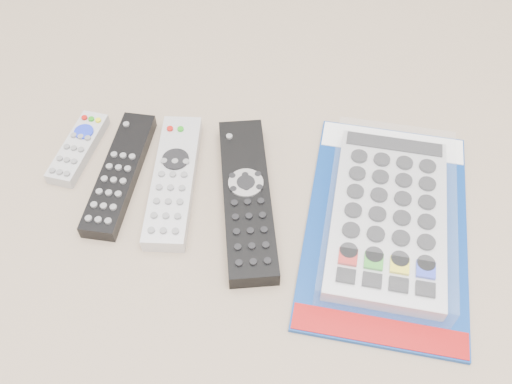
# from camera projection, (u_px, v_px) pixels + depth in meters

# --- Properties ---
(remote_small_grey) EXTENTS (0.06, 0.13, 0.02)m
(remote_small_grey) POSITION_uv_depth(u_px,v_px,m) (78.00, 148.00, 0.80)
(remote_small_grey) COLOR #A9A9AB
(remote_small_grey) RESTS_ON ground
(remote_slim_black) EXTENTS (0.06, 0.21, 0.02)m
(remote_slim_black) POSITION_uv_depth(u_px,v_px,m) (120.00, 173.00, 0.77)
(remote_slim_black) COLOR black
(remote_slim_black) RESTS_ON ground
(remote_silver_dvd) EXTENTS (0.07, 0.22, 0.02)m
(remote_silver_dvd) POSITION_uv_depth(u_px,v_px,m) (174.00, 180.00, 0.77)
(remote_silver_dvd) COLOR silver
(remote_silver_dvd) RESTS_ON ground
(remote_large_black) EXTENTS (0.11, 0.26, 0.03)m
(remote_large_black) POSITION_uv_depth(u_px,v_px,m) (247.00, 197.00, 0.75)
(remote_large_black) COLOR black
(remote_large_black) RESTS_ON ground
(jumbo_remote_packaged) EXTENTS (0.23, 0.35, 0.04)m
(jumbo_remote_packaged) POSITION_uv_depth(u_px,v_px,m) (389.00, 215.00, 0.72)
(jumbo_remote_packaged) COLOR navy
(jumbo_remote_packaged) RESTS_ON ground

